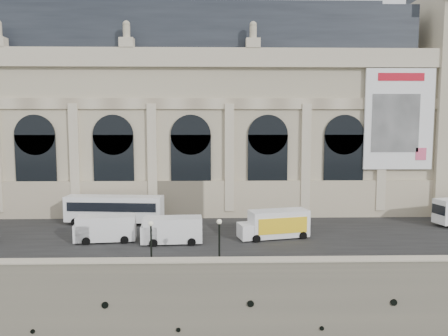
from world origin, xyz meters
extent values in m
cube|color=#786F5C|center=(0.00, 35.00, 3.00)|extent=(160.00, 70.00, 6.00)
cube|color=#2D2D2D|center=(0.00, 14.00, 6.03)|extent=(160.00, 24.00, 0.06)
cube|color=#786F5C|center=(0.00, 0.60, 6.55)|extent=(160.00, 1.20, 1.10)
cube|color=beige|center=(0.00, 0.60, 7.15)|extent=(160.00, 1.40, 0.12)
cube|color=beige|center=(-6.00, 31.00, 17.00)|extent=(68.00, 18.00, 22.00)
cube|color=beige|center=(-6.00, 21.85, 8.50)|extent=(68.60, 0.40, 5.00)
cube|color=beige|center=(-6.00, 21.70, 26.80)|extent=(69.00, 0.80, 2.40)
cube|color=beige|center=(-6.00, 21.85, 21.00)|extent=(68.00, 0.30, 1.40)
cube|color=#282E36|center=(-6.00, 31.00, 31.00)|extent=(64.00, 15.00, 6.00)
cube|color=#282E36|center=(-6.00, 31.00, 34.50)|extent=(56.00, 10.00, 1.20)
cube|color=black|center=(-24.00, 21.82, 12.50)|extent=(5.20, 0.25, 9.00)
cylinder|color=black|center=(-24.00, 21.82, 17.00)|extent=(5.20, 0.25, 5.20)
cube|color=beige|center=(-19.00, 21.75, 14.00)|extent=(1.20, 0.50, 14.00)
cube|color=black|center=(-14.00, 21.82, 12.50)|extent=(5.20, 0.25, 9.00)
cylinder|color=black|center=(-14.00, 21.82, 17.00)|extent=(5.20, 0.25, 5.20)
cube|color=beige|center=(-9.00, 21.75, 14.00)|extent=(1.20, 0.50, 14.00)
cube|color=black|center=(-4.00, 21.82, 12.50)|extent=(5.20, 0.25, 9.00)
cylinder|color=black|center=(-4.00, 21.82, 17.00)|extent=(5.20, 0.25, 5.20)
cube|color=beige|center=(1.00, 21.75, 14.00)|extent=(1.20, 0.50, 14.00)
cube|color=black|center=(6.00, 21.82, 12.50)|extent=(5.20, 0.25, 9.00)
cylinder|color=black|center=(6.00, 21.82, 17.00)|extent=(5.20, 0.25, 5.20)
cube|color=beige|center=(11.00, 21.75, 14.00)|extent=(1.20, 0.50, 14.00)
cube|color=black|center=(16.00, 21.82, 12.50)|extent=(5.20, 0.25, 9.00)
cylinder|color=black|center=(16.00, 21.82, 17.00)|extent=(5.20, 0.25, 5.20)
cube|color=beige|center=(21.00, 21.75, 14.00)|extent=(1.20, 0.50, 14.00)
cube|color=white|center=(23.00, 21.55, 19.00)|extent=(9.00, 0.35, 13.00)
cube|color=#B60C1C|center=(23.00, 21.35, 24.40)|extent=(6.00, 0.06, 1.00)
cube|color=gray|center=(22.50, 21.35, 18.50)|extent=(6.20, 0.06, 7.50)
cube|color=#DE4E74|center=(26.00, 21.35, 14.50)|extent=(1.40, 0.06, 1.60)
cube|color=white|center=(-13.35, 18.63, 8.00)|extent=(12.15, 3.55, 3.09)
cube|color=black|center=(-19.33, 19.17, 8.29)|extent=(0.28, 2.29, 1.20)
cube|color=black|center=(-13.46, 17.35, 8.39)|extent=(10.94, 1.06, 1.10)
cube|color=black|center=(-13.23, 19.91, 8.39)|extent=(10.94, 1.06, 1.10)
cylinder|color=black|center=(-17.93, 17.79, 6.50)|extent=(1.02, 0.39, 1.00)
cylinder|color=black|center=(-17.71, 20.27, 6.50)|extent=(1.02, 0.39, 1.00)
cylinder|color=black|center=(-8.99, 16.99, 6.50)|extent=(1.02, 0.39, 1.00)
cylinder|color=black|center=(-8.76, 19.47, 6.50)|extent=(1.02, 0.39, 1.00)
cube|color=black|center=(25.91, 16.08, 8.19)|extent=(0.54, 2.16, 1.14)
cylinder|color=black|center=(27.07, 17.55, 6.48)|extent=(0.99, 0.48, 0.95)
cube|color=white|center=(-5.30, 9.76, 7.50)|extent=(6.16, 2.74, 2.56)
cube|color=white|center=(-7.71, 9.60, 7.11)|extent=(1.84, 2.45, 1.78)
cube|color=black|center=(-8.33, 9.56, 7.73)|extent=(0.19, 2.01, 0.89)
cylinder|color=black|center=(-7.15, 8.47, 6.42)|extent=(0.86, 0.33, 0.85)
cylinder|color=black|center=(-7.30, 10.80, 6.42)|extent=(0.86, 0.33, 0.85)
cylinder|color=black|center=(-3.30, 8.73, 6.42)|extent=(0.86, 0.33, 0.85)
cylinder|color=black|center=(-3.46, 11.06, 6.42)|extent=(0.86, 0.33, 0.85)
cube|color=white|center=(-12.38, 10.65, 7.51)|extent=(6.27, 3.04, 2.57)
cube|color=white|center=(-14.78, 10.37, 7.12)|extent=(1.95, 2.53, 1.79)
cube|color=black|center=(-15.39, 10.29, 7.73)|extent=(0.30, 2.00, 0.89)
cylinder|color=black|center=(-14.16, 9.26, 6.42)|extent=(0.88, 0.38, 0.85)
cylinder|color=black|center=(-14.43, 11.59, 6.42)|extent=(0.88, 0.38, 0.85)
cylinder|color=black|center=(-10.32, 9.72, 6.42)|extent=(0.88, 0.38, 0.85)
cylinder|color=black|center=(-10.60, 12.05, 6.42)|extent=(0.88, 0.38, 0.85)
cube|color=white|center=(6.04, 11.73, 7.65)|extent=(6.77, 3.87, 2.87)
cube|color=yellow|center=(6.33, 10.51, 7.65)|extent=(5.38, 1.35, 1.70)
cube|color=#B60C1C|center=(6.33, 10.51, 7.65)|extent=(3.11, 0.79, 0.64)
cube|color=white|center=(2.53, 10.88, 7.01)|extent=(2.20, 2.67, 1.59)
cylinder|color=black|center=(3.43, 9.85, 6.42)|extent=(0.90, 0.49, 0.85)
cylinder|color=black|center=(2.86, 12.22, 6.42)|extent=(0.90, 0.49, 0.85)
cylinder|color=black|center=(8.59, 11.09, 6.42)|extent=(0.90, 0.49, 0.85)
cylinder|color=black|center=(8.02, 13.47, 6.42)|extent=(0.90, 0.49, 0.85)
cylinder|color=black|center=(-6.39, 1.74, 6.20)|extent=(0.43, 0.43, 0.39)
cylinder|color=black|center=(-6.39, 1.74, 7.95)|extent=(0.16, 0.16, 3.91)
sphere|color=beige|center=(-6.39, 1.74, 10.01)|extent=(0.43, 0.43, 0.43)
cylinder|color=black|center=(-0.56, 1.77, 6.20)|extent=(0.44, 0.44, 0.40)
cylinder|color=black|center=(-0.56, 1.77, 8.02)|extent=(0.16, 0.16, 4.04)
sphere|color=beige|center=(-0.56, 1.77, 10.14)|extent=(0.44, 0.44, 0.44)
camera|label=1|loc=(-1.00, -34.79, 18.52)|focal=35.00mm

